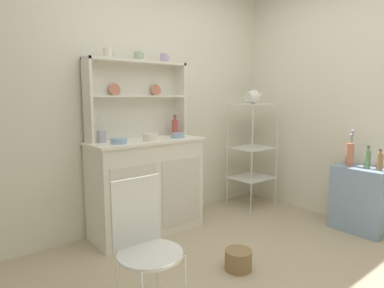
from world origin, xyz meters
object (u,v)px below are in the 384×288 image
Objects in this scene: oil_bottle at (368,159)px; side_shelf_blue at (359,199)px; cup_cream_0 at (108,53)px; vinegar_bottle at (380,162)px; utensil_jar at (102,136)px; porcelain_teapot at (253,97)px; hutch_cabinet at (147,185)px; hutch_shelf_unit at (136,94)px; flower_vase at (350,153)px; bakers_rack at (252,143)px; bowl_mixing_large at (119,141)px; wire_chair at (144,239)px; jam_bottle at (175,127)px; floor_basket at (238,260)px.

side_shelf_blue is at bearing 90.00° from oil_bottle.
cup_cream_0 is 2.63m from vinegar_bottle.
porcelain_teapot is at bearing -7.15° from utensil_jar.
hutch_shelf_unit reaches higher than hutch_cabinet.
flower_vase is at bearing 89.69° from side_shelf_blue.
porcelain_teapot reaches higher than oil_bottle.
bakers_rack reaches higher than bowl_mixing_large.
bowl_mixing_large is 0.65× the size of oil_bottle.
hutch_shelf_unit is at bearing 140.33° from flower_vase.
vinegar_bottle is at bearing -90.13° from flower_vase.
hutch_cabinet reaches higher than wire_chair.
hutch_shelf_unit is 4.20× the size of utensil_jar.
utensil_jar is (-0.80, -0.01, -0.03)m from jam_bottle.
hutch_shelf_unit reaches higher than bakers_rack.
hutch_cabinet is 5.04× the size of oil_bottle.
wire_chair is at bearing -174.69° from floor_basket.
hutch_cabinet is at bearing -10.99° from utensil_jar.
jam_bottle is at bearing 128.18° from vinegar_bottle.
utensil_jar is at bearing 116.54° from floor_basket.
flower_vase is (1.19, -1.24, -0.23)m from jam_bottle.
oil_bottle is (1.19, -1.41, -0.27)m from jam_bottle.
jam_bottle is at bearing 130.21° from oil_bottle.
hutch_shelf_unit is at bearing 167.19° from porcelain_teapot.
cup_cream_0 is (-0.30, 0.12, 1.21)m from hutch_cabinet.
utensil_jar is (-0.40, -0.09, -0.37)m from hutch_shelf_unit.
oil_bottle is (1.59, -1.49, -0.61)m from hutch_shelf_unit.
oil_bottle is (1.99, -1.40, -0.24)m from utensil_jar.
flower_vase is (1.59, -1.32, -0.57)m from hutch_shelf_unit.
flower_vase is at bearing -76.16° from porcelain_teapot.
vinegar_bottle is at bearing -45.03° from hutch_shelf_unit.
hutch_cabinet is at bearing 140.25° from oil_bottle.
jam_bottle is at bearing -2.96° from cup_cream_0.
hutch_shelf_unit reaches higher than bowl_mixing_large.
wire_chair is at bearing -104.47° from utensil_jar.
hutch_cabinet is 1.39m from bakers_rack.
porcelain_teapot is at bearing 101.92° from oil_bottle.
jam_bottle is 1.87m from oil_bottle.
side_shelf_blue is at bearing -32.23° from bowl_mixing_large.
bakers_rack is 1.94× the size of side_shelf_blue.
utensil_jar reaches higher than oil_bottle.
bowl_mixing_large is (-1.66, 0.07, 0.16)m from bakers_rack.
porcelain_teapot reaches higher than utensil_jar.
bowl_mixing_large reaches higher than vinegar_bottle.
cup_cream_0 reaches higher than floor_basket.
hutch_cabinet is 4.50× the size of utensil_jar.
jam_bottle is at bearing 12.16° from hutch_cabinet.
cup_cream_0 is (0.41, 1.24, 1.15)m from wire_chair.
floor_basket is 0.95× the size of oil_bottle.
oil_bottle is at bearing -90.00° from side_shelf_blue.
hutch_shelf_unit is 1.19× the size of wire_chair.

